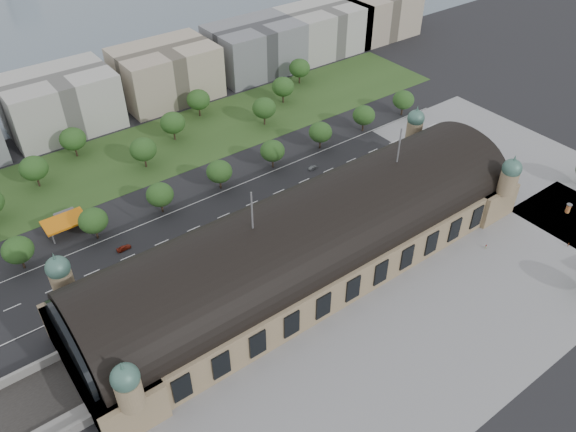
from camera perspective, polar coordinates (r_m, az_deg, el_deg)
ground at (r=177.72m, az=2.10°, el=-5.12°), size 900.00×900.00×0.00m
station at (r=170.81m, az=2.18°, el=-2.61°), size 150.00×48.40×44.30m
plaza_south at (r=162.86m, az=14.86°, el=-12.05°), size 190.00×48.00×0.12m
plaza_east at (r=243.23m, az=21.56°, el=5.29°), size 56.00×100.00×0.12m
road_slab at (r=194.12m, az=-9.57°, el=-1.30°), size 260.00×26.00×0.10m
grass_belt at (r=237.63m, az=-15.01°, el=5.99°), size 300.00×45.00×0.10m
petrol_station at (r=205.26m, az=-21.66°, el=-0.31°), size 14.00×13.00×5.05m
lake at (r=423.80m, az=-25.28°, el=18.18°), size 700.00×320.00×0.08m
office_3 at (r=262.43m, az=-22.13°, el=10.65°), size 45.00×32.00×24.00m
office_4 at (r=276.78m, az=-12.28°, el=14.03°), size 45.00×32.00×24.00m
office_5 at (r=298.91m, az=-3.42°, el=16.65°), size 45.00×32.00×24.00m
office_6 at (r=324.17m, az=3.54°, el=18.41°), size 45.00×32.00×24.00m
office_7 at (r=349.96m, az=8.90°, el=19.57°), size 45.00×32.00×24.00m
tree_row_2 at (r=191.01m, az=-25.77°, el=-3.13°), size 9.60×9.60×11.52m
tree_row_3 at (r=193.81m, az=-19.18°, el=-0.45°), size 9.60×9.60×11.52m
tree_row_4 at (r=199.47m, az=-12.89°, el=2.13°), size 9.60×9.60×11.52m
tree_row_5 at (r=207.76m, az=-7.00°, el=4.50°), size 9.60×9.60×11.52m
tree_row_6 at (r=218.39m, az=-1.59°, el=6.63°), size 9.60×9.60×11.52m
tree_row_7 at (r=231.03m, az=3.31°, el=8.50°), size 9.60×9.60×11.52m
tree_row_8 at (r=245.38m, az=7.72°, el=10.11°), size 9.60×9.60×11.52m
tree_row_9 at (r=261.14m, az=11.64°, el=11.48°), size 9.60×9.60×11.52m
tree_belt_4 at (r=227.16m, az=-24.42°, el=4.45°), size 10.40×10.40×12.48m
tree_belt_5 at (r=240.52m, az=-21.03°, el=7.32°), size 10.40×10.40×12.48m
tree_belt_6 at (r=225.13m, az=-14.50°, el=6.57°), size 10.40×10.40×12.48m
tree_belt_7 at (r=241.01m, az=-11.64°, el=9.26°), size 10.40×10.40×12.48m
tree_belt_8 at (r=257.88m, az=-9.10°, el=11.59°), size 10.40×10.40×12.48m
tree_belt_9 at (r=247.99m, az=-2.44°, el=10.91°), size 10.40×10.40×12.48m
tree_belt_10 at (r=266.59m, az=-0.51°, el=13.00°), size 10.40×10.40×12.48m
tree_belt_11 at (r=285.74m, az=1.18°, el=14.80°), size 10.40×10.40×12.48m
traffic_car_2 at (r=180.98m, az=-15.54°, el=-5.59°), size 5.11×2.65×1.38m
traffic_car_3 at (r=190.59m, az=-16.34°, el=-3.14°), size 4.87×2.19×1.39m
traffic_car_4 at (r=193.28m, az=-4.28°, el=-0.68°), size 4.74×1.94×1.61m
traffic_car_5 at (r=220.86m, az=2.55°, el=4.92°), size 4.07×1.71×1.31m
traffic_car_6 at (r=250.01m, az=14.39°, el=8.01°), size 5.16×2.59×1.40m
parked_car_0 at (r=175.13m, az=-19.24°, el=-8.33°), size 4.90×3.91×1.56m
parked_car_1 at (r=174.40m, az=-14.98°, el=-7.51°), size 5.30×4.66×1.36m
parked_car_2 at (r=173.57m, az=-17.86°, el=-8.46°), size 5.70×4.78×1.56m
parked_car_3 at (r=175.37m, az=-13.52°, el=-6.83°), size 4.83×4.07×1.56m
parked_car_4 at (r=176.19m, az=-15.16°, el=-6.90°), size 4.98×4.55×1.65m
parked_car_5 at (r=181.42m, az=-10.47°, el=-4.48°), size 5.54×5.00×1.43m
parked_car_6 at (r=180.30m, az=-11.54°, el=-4.94°), size 5.94×4.16×1.60m
bus_west at (r=190.04m, az=-7.10°, el=-1.33°), size 12.63×3.62×3.48m
bus_mid at (r=202.36m, az=-0.52°, el=1.83°), size 12.69×3.42×3.51m
bus_east at (r=208.20m, az=2.57°, el=2.88°), size 10.80×3.14×2.97m
advertising_column at (r=220.73m, az=26.59°, el=0.71°), size 1.89×1.89×3.59m
pedestrian_0 at (r=194.38m, az=19.46°, el=-2.95°), size 0.76×0.45×1.53m
pedestrian_1 at (r=205.71m, az=26.60°, el=-2.59°), size 0.76×0.71×1.74m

